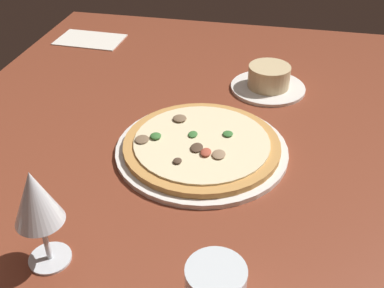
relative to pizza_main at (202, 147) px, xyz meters
The scene contains 5 objects.
dining_table 6.00cm from the pizza_main, 35.92° to the right, with size 150.00×110.00×4.00cm, color brown.
pizza_main is the anchor object (origin of this frame).
ramekin_on_saucer 30.70cm from the pizza_main, 159.50° to the left, with size 17.86×17.86×6.04cm.
wine_glass_far 37.13cm from the pizza_main, 27.96° to the right, with size 6.93×6.93×16.46cm.
paper_menu 64.88cm from the pizza_main, 138.47° to the right, with size 12.18×19.03×0.30cm, color silver.
Camera 1 is at (69.25, 16.61, 57.73)cm, focal length 43.78 mm.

